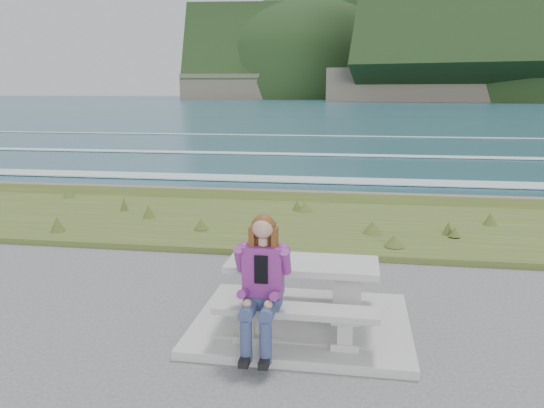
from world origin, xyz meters
name	(u,v)px	position (x,y,z in m)	size (l,w,h in m)	color
concrete_slab	(302,323)	(0.00, 0.00, 0.05)	(2.60, 2.10, 0.10)	#999894
picnic_table	(302,275)	(0.00, 0.00, 0.68)	(1.80, 0.75, 0.75)	#999894
bench_landward	(295,316)	(0.00, -0.70, 0.45)	(1.80, 0.35, 0.45)	#999894
bench_seaward	(308,274)	(0.00, 0.70, 0.45)	(1.80, 0.35, 0.45)	#999894
grass_verge	(327,228)	(0.00, 5.00, 0.00)	(160.00, 4.50, 0.22)	#304F1D
shore_drop	(333,201)	(0.00, 7.90, 0.00)	(160.00, 0.80, 2.20)	brown
ocean	(347,172)	(0.00, 25.09, -1.74)	(1600.00, 1600.00, 0.09)	#214C5F
seated_woman	(261,303)	(-0.36, -0.84, 0.64)	(0.43, 0.75, 1.47)	navy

